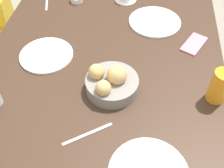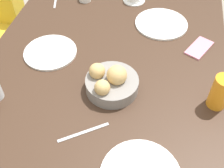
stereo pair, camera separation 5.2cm
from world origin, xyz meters
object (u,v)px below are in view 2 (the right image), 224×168
(knife_silver, at_px, (84,132))
(spoon_coffee, at_px, (56,1))
(plate_far_center, at_px, (50,52))
(cell_phone, at_px, (199,48))
(juice_glass, at_px, (220,92))
(plate_near_right, at_px, (161,24))
(bread_basket, at_px, (111,82))

(knife_silver, xyz_separation_m, spoon_coffee, (0.78, 0.38, 0.00))
(plate_far_center, height_order, cell_phone, plate_far_center)
(juice_glass, relative_size, cell_phone, 0.82)
(plate_near_right, bearing_deg, juice_glass, -151.89)
(juice_glass, bearing_deg, plate_near_right, 28.11)
(spoon_coffee, distance_m, cell_phone, 0.81)
(bread_basket, xyz_separation_m, plate_near_right, (0.47, -0.16, -0.04))
(plate_near_right, relative_size, knife_silver, 1.61)
(juice_glass, bearing_deg, bread_basket, 91.32)
(knife_silver, relative_size, spoon_coffee, 1.16)
(plate_near_right, height_order, spoon_coffee, plate_near_right)
(bread_basket, bearing_deg, juice_glass, -88.68)
(spoon_coffee, height_order, cell_phone, cell_phone)
(knife_silver, relative_size, cell_phone, 0.97)
(cell_phone, bearing_deg, spoon_coffee, 72.53)
(plate_far_center, relative_size, spoon_coffee, 1.69)
(bread_basket, bearing_deg, plate_far_center, 63.40)
(plate_far_center, distance_m, spoon_coffee, 0.43)
(plate_near_right, distance_m, cell_phone, 0.24)
(plate_near_right, xyz_separation_m, cell_phone, (-0.15, -0.19, -0.00))
(bread_basket, height_order, plate_far_center, bread_basket)
(juice_glass, height_order, spoon_coffee, juice_glass)
(juice_glass, height_order, knife_silver, juice_glass)
(juice_glass, distance_m, spoon_coffee, 1.01)
(cell_phone, bearing_deg, bread_basket, 133.33)
(bread_basket, height_order, spoon_coffee, bread_basket)
(juice_glass, bearing_deg, knife_silver, 116.28)
(plate_far_center, height_order, juice_glass, juice_glass)
(juice_glass, xyz_separation_m, spoon_coffee, (0.56, 0.84, -0.07))
(bread_basket, distance_m, spoon_coffee, 0.72)
(plate_far_center, bearing_deg, plate_near_right, -56.05)
(plate_near_right, height_order, plate_far_center, same)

